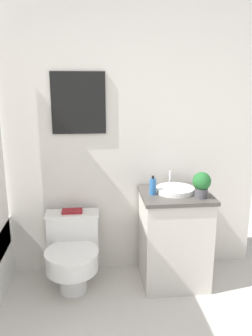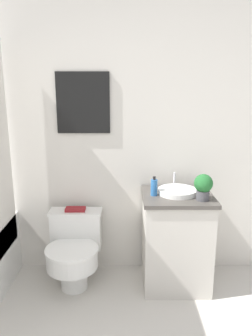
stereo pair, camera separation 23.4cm
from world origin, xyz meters
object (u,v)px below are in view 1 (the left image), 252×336
object	(u,v)px
toilet	(73,251)
soap_bottle	(153,186)
book_on_tank	(72,211)
potted_plant	(202,184)
sink	(175,190)

from	to	relation	value
toilet	soap_bottle	world-z (taller)	soap_bottle
toilet	soap_bottle	bearing A→B (deg)	-0.63
toilet	book_on_tank	size ratio (longest dim) A/B	3.58
soap_bottle	book_on_tank	xyz separation A→B (m)	(-0.65, 0.15, -0.24)
toilet	book_on_tank	xyz separation A→B (m)	(0.00, 0.14, 0.29)
potted_plant	soap_bottle	bearing A→B (deg)	163.32
toilet	book_on_tank	bearing A→B (deg)	90.00
sink	potted_plant	distance (m)	0.24
toilet	soap_bottle	distance (m)	0.84
potted_plant	book_on_tank	xyz separation A→B (m)	(-1.00, 0.26, -0.29)
soap_bottle	potted_plant	xyz separation A→B (m)	(0.36, -0.11, 0.05)
sink	soap_bottle	distance (m)	0.20
toilet	potted_plant	world-z (taller)	potted_plant
book_on_tank	toilet	bearing A→B (deg)	-90.00
sink	soap_bottle	size ratio (longest dim) A/B	2.25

